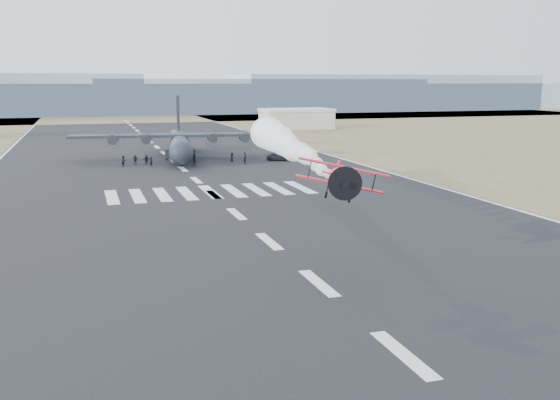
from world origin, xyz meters
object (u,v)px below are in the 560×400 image
aerobatic_biplane (341,178)px  crew_g (245,158)px  crew_d (135,160)px  crew_b (194,159)px  crew_f (146,160)px  transport_aircraft (180,142)px  crew_a (151,162)px  crew_e (232,157)px  support_vehicle (279,157)px  hangar_right (296,118)px  crew_h (124,161)px  crew_c (174,156)px

aerobatic_biplane → crew_g: aerobatic_biplane is taller
aerobatic_biplane → crew_d: aerobatic_biplane is taller
crew_b → crew_g: bearing=154.6°
crew_d → crew_f: crew_d is taller
aerobatic_biplane → crew_g: (9.04, 62.56, -6.08)m
transport_aircraft → crew_g: size_ratio=20.70×
crew_a → crew_e: (14.20, 2.45, -0.04)m
support_vehicle → crew_e: 8.37m
crew_a → crew_f: crew_a is taller
crew_e → hangar_right: bearing=27.8°
hangar_right → crew_f: size_ratio=12.77×
crew_f → crew_h: bearing=177.0°
crew_d → crew_b: bearing=-15.6°
crew_c → crew_e: 10.51m
support_vehicle → crew_c: size_ratio=2.85×
hangar_right → crew_h: 90.47m
aerobatic_biplane → support_vehicle: aerobatic_biplane is taller
crew_b → crew_c: crew_b is taller
hangar_right → crew_d: hangar_right is taller
hangar_right → crew_f: 86.81m
support_vehicle → crew_b: 15.47m
hangar_right → crew_g: (-34.77, -73.94, -2.08)m
crew_g → crew_e: bearing=60.1°
hangar_right → transport_aircraft: transport_aircraft is taller
transport_aircraft → crew_f: (-6.71, -7.05, -2.06)m
aerobatic_biplane → crew_b: size_ratio=3.42×
hangar_right → crew_c: 80.65m
crew_a → crew_b: size_ratio=0.89×
crew_g → crew_f: bearing=108.7°
support_vehicle → crew_h: bearing=112.2°
crew_c → crew_h: size_ratio=0.89×
crew_b → crew_e: 7.56m
transport_aircraft → aerobatic_biplane: bearing=-82.1°
crew_a → crew_c: (4.77, 7.10, -0.03)m
transport_aircraft → crew_d: 11.60m
crew_e → crew_g: 3.35m
crew_g → hangar_right: bearing=6.3°
transport_aircraft → crew_a: bearing=-114.2°
hangar_right → crew_d: 88.30m
crew_e → crew_f: 14.58m
crew_e → crew_g: (1.60, -2.94, 0.13)m
crew_b → transport_aircraft: bearing=-108.9°
hangar_right → aerobatic_biplane: 143.41m
crew_f → support_vehicle: bearing=-31.8°
crew_b → crew_e: (7.11, 2.58, -0.14)m
crew_c → crew_e: crew_c is taller
support_vehicle → crew_g: size_ratio=2.48×
crew_c → crew_d: crew_d is taller
hangar_right → crew_h: hangar_right is taller
support_vehicle → crew_d: crew_d is taller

